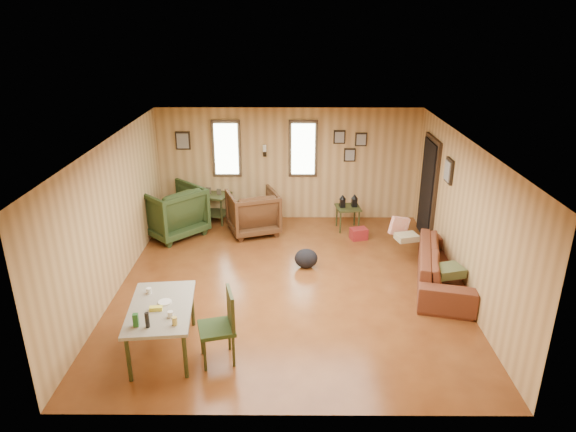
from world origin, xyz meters
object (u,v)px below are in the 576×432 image
recliner_brown (253,210)px  side_table (348,206)px  end_table (215,203)px  dining_table (161,311)px  sofa (446,261)px  recliner_green (172,209)px

recliner_brown → side_table: 1.95m
end_table → side_table: bearing=-8.6°
side_table → dining_table: (-2.84, -4.17, 0.10)m
sofa → recliner_brown: bearing=70.4°
end_table → recliner_green: bearing=-135.6°
recliner_green → side_table: (3.55, 0.31, -0.04)m
recliner_brown → sofa: bearing=127.9°
end_table → side_table: size_ratio=0.99×
end_table → dining_table: dining_table is taller
recliner_green → dining_table: recliner_green is taller
sofa → recliner_brown: recliner_brown is taller
recliner_green → dining_table: 3.93m
sofa → dining_table: size_ratio=1.55×
recliner_green → side_table: 3.56m
recliner_brown → recliner_green: recliner_green is taller
side_table → end_table: bearing=171.4°
dining_table → recliner_brown: bearing=71.3°
recliner_green → side_table: bearing=138.9°
dining_table → sofa: bearing=17.7°
side_table → recliner_green: bearing=-175.0°
dining_table → recliner_green: bearing=94.3°
recliner_green → end_table: 1.06m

